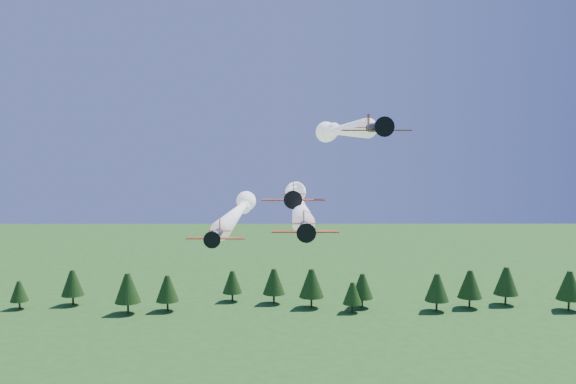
{
  "coord_description": "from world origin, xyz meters",
  "views": [
    {
      "loc": [
        -0.8,
        -77.07,
        49.71
      ],
      "look_at": [
        -0.58,
        0.0,
        43.41
      ],
      "focal_mm": 40.0,
      "sensor_mm": 36.0,
      "label": 1
    }
  ],
  "objects_px": {
    "plane_lead": "(298,202)",
    "plane_right": "(339,130)",
    "plane_slot": "(293,197)",
    "plane_left": "(239,210)"
  },
  "relations": [
    {
      "from": "plane_lead",
      "to": "plane_right",
      "type": "distance_m",
      "value": 13.5
    },
    {
      "from": "plane_right",
      "to": "plane_lead",
      "type": "bearing_deg",
      "value": -149.95
    },
    {
      "from": "plane_right",
      "to": "plane_slot",
      "type": "bearing_deg",
      "value": -120.39
    },
    {
      "from": "plane_left",
      "to": "plane_slot",
      "type": "bearing_deg",
      "value": -63.61
    },
    {
      "from": "plane_left",
      "to": "plane_slot",
      "type": "distance_m",
      "value": 20.85
    },
    {
      "from": "plane_lead",
      "to": "plane_slot",
      "type": "relative_size",
      "value": 5.66
    },
    {
      "from": "plane_lead",
      "to": "plane_slot",
      "type": "distance_m",
      "value": 11.42
    },
    {
      "from": "plane_lead",
      "to": "plane_left",
      "type": "xyz_separation_m",
      "value": [
        -9.45,
        7.34,
        -2.11
      ]
    },
    {
      "from": "plane_left",
      "to": "plane_slot",
      "type": "relative_size",
      "value": 5.3
    },
    {
      "from": "plane_slot",
      "to": "plane_left",
      "type": "bearing_deg",
      "value": 115.68
    }
  ]
}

